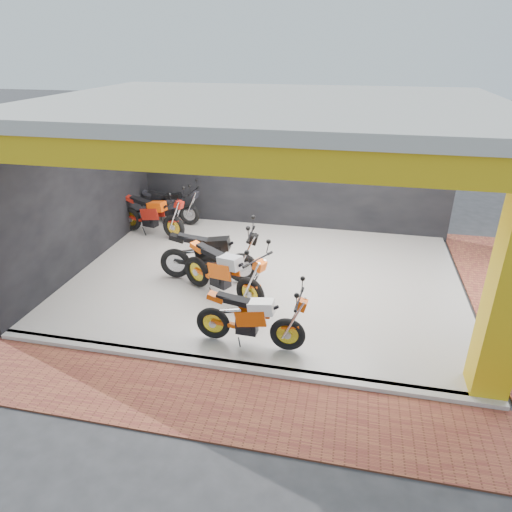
{
  "coord_description": "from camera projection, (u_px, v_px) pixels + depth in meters",
  "views": [
    {
      "loc": [
        1.61,
        -6.5,
        4.61
      ],
      "look_at": [
        -0.07,
        1.24,
        0.9
      ],
      "focal_mm": 32.0,
      "sensor_mm": 36.0,
      "label": 1
    }
  ],
  "objects": [
    {
      "name": "left_wall",
      "position": [
        81.0,
        189.0,
        9.84
      ],
      "size": [
        0.2,
        6.2,
        3.5
      ],
      "primitive_type": "cube",
      "color": "black",
      "rests_on": "ground"
    },
    {
      "name": "moto_row_a",
      "position": [
        250.0,
        279.0,
        8.22
      ],
      "size": [
        2.28,
        1.68,
        1.32
      ],
      "primitive_type": null,
      "rotation": [
        0.0,
        0.0,
        -0.47
      ],
      "color": "#FF590A",
      "rests_on": "showroom_floor"
    },
    {
      "name": "paver_right",
      "position": [
        508.0,
        304.0,
        8.86
      ],
      "size": [
        1.4,
        7.0,
        0.03
      ],
      "primitive_type": "cube",
      "color": "#994D32",
      "rests_on": "ground"
    },
    {
      "name": "floor_kerb",
      "position": [
        229.0,
        366.0,
        7.1
      ],
      "size": [
        8.0,
        0.2,
        0.1
      ],
      "primitive_type": "cube",
      "color": "silver",
      "rests_on": "ground"
    },
    {
      "name": "ground",
      "position": [
        245.0,
        332.0,
        8.02
      ],
      "size": [
        80.0,
        80.0,
        0.0
      ],
      "primitive_type": "plane",
      "color": "#2D2D30",
      "rests_on": "ground"
    },
    {
      "name": "header_beam_front",
      "position": [
        224.0,
        158.0,
        5.74
      ],
      "size": [
        8.4,
        0.3,
        0.4
      ],
      "primitive_type": "cube",
      "color": "gold",
      "rests_on": "corner_column"
    },
    {
      "name": "paver_front",
      "position": [
        215.0,
        403.0,
        6.42
      ],
      "size": [
        9.0,
        1.4,
        0.03
      ],
      "primitive_type": "cube",
      "color": "#994D32",
      "rests_on": "ground"
    },
    {
      "name": "moto_row_b",
      "position": [
        242.0,
        254.0,
        9.16
      ],
      "size": [
        2.22,
        0.93,
        1.33
      ],
      "primitive_type": null,
      "rotation": [
        0.0,
        0.0,
        0.06
      ],
      "color": "black",
      "rests_on": "showroom_floor"
    },
    {
      "name": "corner_column",
      "position": [
        511.0,
        287.0,
        5.9
      ],
      "size": [
        0.5,
        0.5,
        3.5
      ],
      "primitive_type": "cube",
      "color": "gold",
      "rests_on": "ground"
    },
    {
      "name": "moto_row_c",
      "position": [
        173.0,
        216.0,
        11.26
      ],
      "size": [
        2.22,
        1.25,
        1.28
      ],
      "primitive_type": null,
      "rotation": [
        0.0,
        0.0,
        -0.24
      ],
      "color": "#AD1D12",
      "rests_on": "showroom_floor"
    },
    {
      "name": "back_wall",
      "position": [
        290.0,
        165.0,
        11.79
      ],
      "size": [
        8.2,
        0.2,
        3.5
      ],
      "primitive_type": "cube",
      "color": "black",
      "rests_on": "ground"
    },
    {
      "name": "moto_hero",
      "position": [
        288.0,
        319.0,
        7.13
      ],
      "size": [
        1.96,
        0.8,
        1.18
      ],
      "primitive_type": null,
      "rotation": [
        0.0,
        0.0,
        -0.04
      ],
      "color": "#D54808",
      "rests_on": "showroom_floor"
    },
    {
      "name": "showroom_ceiling",
      "position": [
        268.0,
        104.0,
        8.27
      ],
      "size": [
        8.4,
        6.4,
        0.2
      ],
      "primitive_type": "cube",
      "color": "beige",
      "rests_on": "corner_column"
    },
    {
      "name": "header_beam_right",
      "position": [
        503.0,
        129.0,
        7.62
      ],
      "size": [
        0.3,
        6.4,
        0.4
      ],
      "primitive_type": "cube",
      "color": "gold",
      "rests_on": "corner_column"
    },
    {
      "name": "moto_row_d",
      "position": [
        189.0,
        204.0,
        12.22
      ],
      "size": [
        1.93,
        0.75,
        1.17
      ],
      "primitive_type": null,
      "rotation": [
        0.0,
        0.0,
        -0.02
      ],
      "color": "black",
      "rests_on": "showroom_floor"
    },
    {
      "name": "showroom_floor",
      "position": [
        267.0,
        278.0,
        9.77
      ],
      "size": [
        8.0,
        6.0,
        0.1
      ],
      "primitive_type": "cube",
      "color": "silver",
      "rests_on": "ground"
    }
  ]
}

